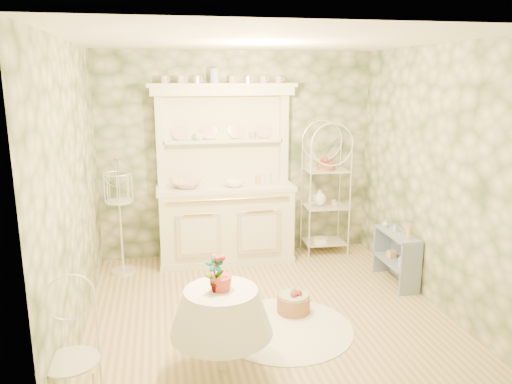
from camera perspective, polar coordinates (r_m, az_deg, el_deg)
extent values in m
plane|color=tan|center=(5.34, 1.05, -13.33)|extent=(3.60, 3.60, 0.00)
plane|color=white|center=(4.79, 1.19, 16.96)|extent=(3.60, 3.60, 0.00)
plane|color=beige|center=(4.85, -20.15, 0.05)|extent=(3.60, 3.60, 0.00)
plane|color=beige|center=(5.55, 19.62, 1.66)|extent=(3.60, 3.60, 0.00)
plane|color=beige|center=(6.63, -2.15, 4.20)|extent=(3.60, 3.60, 0.00)
plane|color=beige|center=(3.22, 7.88, -5.71)|extent=(3.60, 3.60, 0.00)
cube|color=white|center=(6.37, -3.52, 1.93)|extent=(1.87, 0.61, 2.29)
cube|color=white|center=(6.78, 7.95, 0.27)|extent=(0.57, 0.42, 1.77)
cube|color=#7C8EAF|center=(6.10, 15.72, -7.33)|extent=(0.34, 0.72, 0.60)
cylinder|color=white|center=(4.25, -3.95, -16.18)|extent=(0.67, 0.67, 0.60)
cube|color=white|center=(3.85, -20.50, -17.20)|extent=(0.55, 0.55, 0.98)
cube|color=white|center=(6.25, -15.27, -2.69)|extent=(0.37, 0.37, 1.45)
cylinder|color=#A06844|center=(5.26, 4.30, -12.58)|extent=(0.35, 0.35, 0.20)
cylinder|color=white|center=(4.99, 3.28, -15.29)|extent=(1.69, 1.69, 0.01)
imported|color=white|center=(6.30, -7.82, 0.52)|extent=(0.43, 0.43, 0.08)
imported|color=white|center=(6.32, -2.50, 0.68)|extent=(0.25, 0.25, 0.08)
imported|color=white|center=(6.41, -6.53, 6.16)|extent=(0.14, 0.14, 0.10)
imported|color=white|center=(6.51, -0.39, 6.35)|extent=(0.11, 0.11, 0.09)
imported|color=#3F7238|center=(3.98, -4.71, -9.53)|extent=(0.18, 0.14, 0.29)
imported|color=tan|center=(5.81, 17.07, -4.44)|extent=(0.07, 0.07, 0.17)
imported|color=#97B7DF|center=(6.03, 15.66, -4.02)|extent=(0.06, 0.06, 0.10)
imported|color=silver|center=(6.18, 14.57, -3.58)|extent=(0.07, 0.07, 0.09)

